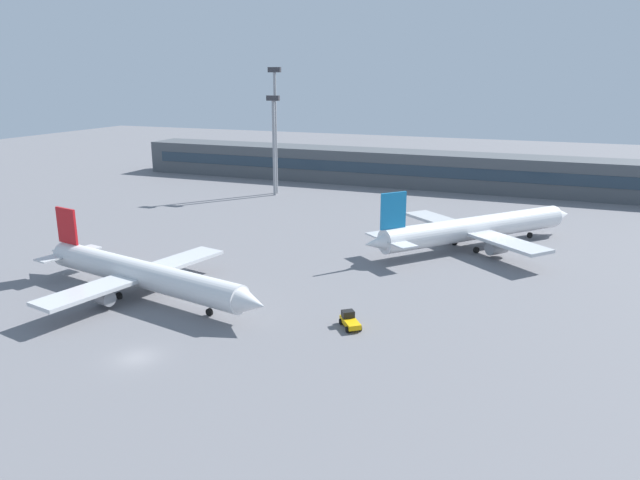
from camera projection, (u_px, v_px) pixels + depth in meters
The scene contains 7 objects.
ground_plane at pixel (294, 255), 98.53m from camera, with size 400.00×400.00×0.00m, color slate.
terminal_building at pixel (402, 168), 159.91m from camera, with size 151.58×12.13×9.00m.
airplane_near at pixel (144, 275), 79.10m from camera, with size 40.65×28.73×10.13m.
airplane_mid at pixel (477, 228), 102.03m from camera, with size 32.07×36.42×11.10m.
baggage_tug_yellow at pixel (350, 320), 70.24m from camera, with size 3.40×3.76×1.75m.
floodlight_tower_west at pixel (275, 123), 145.27m from camera, with size 3.20×0.80×30.23m.
floodlight_tower_east at pixel (274, 138), 143.80m from camera, with size 3.20×0.80×23.79m.
Camera 1 is at (39.05, -45.99, 28.50)m, focal length 33.78 mm.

